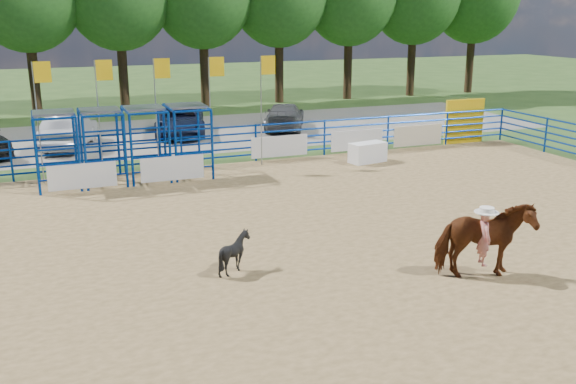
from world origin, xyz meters
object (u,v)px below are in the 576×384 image
object	(u,v)px
calf	(235,252)
car_b	(69,131)
horse_and_rider	(484,238)
announcer_table	(368,152)
car_c	(180,120)
car_d	(285,116)

from	to	relation	value
calf	car_b	distance (m)	16.37
horse_and_rider	announcer_table	bearing A→B (deg)	74.65
car_b	car_c	bearing A→B (deg)	-148.86
car_c	car_d	distance (m)	5.27
announcer_table	horse_and_rider	size ratio (longest dim) A/B	0.65
car_c	calf	bearing A→B (deg)	-85.50
calf	car_b	world-z (taller)	car_b
horse_and_rider	car_c	world-z (taller)	horse_and_rider
announcer_table	calf	xyz separation A→B (m)	(-8.14, -8.80, 0.08)
horse_and_rider	calf	world-z (taller)	horse_and_rider
announcer_table	calf	size ratio (longest dim) A/B	1.57
announcer_table	car_c	distance (m)	10.32
calf	car_d	world-z (taller)	car_d
car_b	car_d	distance (m)	10.48
horse_and_rider	calf	bearing A→B (deg)	155.50
horse_and_rider	car_c	distance (m)	19.92
car_b	car_c	size ratio (longest dim) A/B	0.89
calf	car_d	size ratio (longest dim) A/B	0.21
horse_and_rider	car_c	size ratio (longest dim) A/B	0.45
car_d	horse_and_rider	bearing A→B (deg)	106.96
calf	car_b	bearing A→B (deg)	17.88
announcer_table	car_d	xyz separation A→B (m)	(-0.40, 8.16, 0.26)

